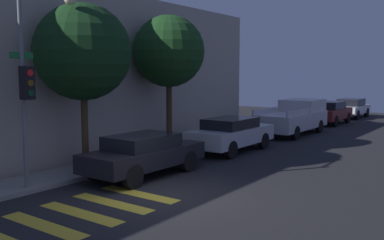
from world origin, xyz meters
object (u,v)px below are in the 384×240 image
Objects in this scene: sedan_tail_of_row at (351,108)px; sedan_near_corner at (144,153)px; tree_midblock at (169,52)px; sedan_middle at (231,133)px; pickup_truck at (294,117)px; sedan_far_end at (329,112)px; traffic_light_pole at (36,62)px; tree_near_corner at (83,52)px.

sedan_near_corner is at bearing 180.00° from sedan_tail_of_row.
sedan_middle is at bearing -47.58° from tree_midblock.
sedan_far_end is at bearing 0.00° from pickup_truck.
sedan_tail_of_row is at bearing -2.79° from traffic_light_pole.
sedan_near_corner is at bearing -68.90° from tree_near_corner.
sedan_tail_of_row is 0.76× the size of tree_near_corner.
pickup_truck is at bearing -0.00° from sedan_middle.
tree_midblock is at bearing 5.87° from traffic_light_pole.
tree_near_corner reaches higher than sedan_tail_of_row.
tree_midblock is (3.69, 1.96, 3.46)m from sedan_near_corner.
sedan_middle is at bearing -8.57° from traffic_light_pole.
sedan_far_end is (12.57, 0.00, 0.02)m from sedan_middle.
sedan_far_end is 0.76× the size of tree_near_corner.
sedan_near_corner is at bearing -152.09° from tree_midblock.
pickup_truck is (15.14, -1.27, -2.69)m from traffic_light_pole.
sedan_far_end is at bearing -3.46° from traffic_light_pole.
tree_midblock reaches higher than sedan_far_end.
sedan_tail_of_row is at bearing 0.00° from pickup_truck.
tree_midblock is at bearing 174.25° from sedan_tail_of_row.
sedan_near_corner is at bearing 180.00° from sedan_middle.
sedan_far_end is at bearing 0.00° from sedan_near_corner.
traffic_light_pole is 26.27m from sedan_tail_of_row.
sedan_middle is at bearing 180.00° from sedan_far_end.
tree_near_corner is (-12.93, 1.96, 3.05)m from pickup_truck.
sedan_far_end is (18.05, 0.00, 0.05)m from sedan_near_corner.
sedan_tail_of_row is (5.07, 0.00, -0.03)m from sedan_far_end.
sedan_middle reaches higher than sedan_tail_of_row.
sedan_far_end is (5.88, 0.00, -0.15)m from pickup_truck.
tree_near_corner is (2.21, 0.68, 0.36)m from traffic_light_pole.
pickup_truck is 9.29m from tree_midblock.
pickup_truck is 0.98× the size of tree_near_corner.
pickup_truck is (12.17, -0.00, 0.20)m from sedan_near_corner.
tree_midblock reaches higher than tree_near_corner.
traffic_light_pole is 6.72m from tree_midblock.
sedan_middle is at bearing 180.00° from pickup_truck.
sedan_tail_of_row is (23.12, 0.00, 0.03)m from sedan_near_corner.
sedan_far_end is 5.07m from sedan_tail_of_row.
sedan_tail_of_row reaches higher than sedan_near_corner.
tree_near_corner is (-23.88, 1.96, 3.23)m from sedan_tail_of_row.
sedan_far_end is at bearing -5.94° from tree_near_corner.
traffic_light_pole is 1.35× the size of sedan_tail_of_row.
tree_midblock is (-19.43, 1.96, 3.43)m from sedan_tail_of_row.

